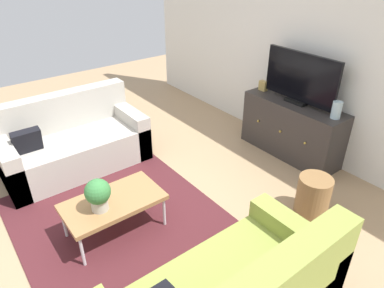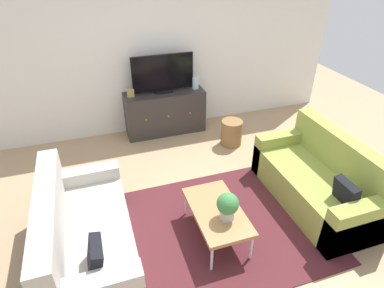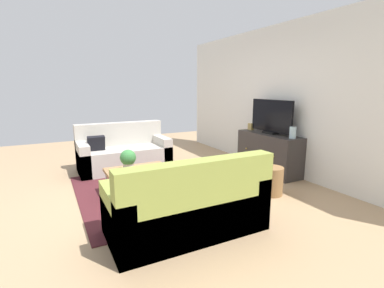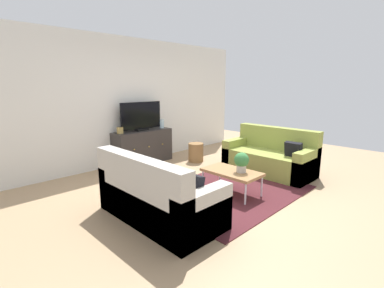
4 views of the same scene
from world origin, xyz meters
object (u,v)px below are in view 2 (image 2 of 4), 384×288
(coffee_table, at_px, (217,212))
(glass_vase, at_px, (195,83))
(couch_left_side, at_px, (81,239))
(flat_screen_tv, at_px, (163,74))
(tv_console, at_px, (165,112))
(couch_right_side, at_px, (321,182))
(wicker_basket, at_px, (232,133))
(mantel_clock, at_px, (131,93))
(potted_plant, at_px, (228,206))

(coffee_table, xyz_separation_m, glass_vase, (0.61, 2.51, 0.48))
(coffee_table, bearing_deg, couch_left_side, 174.54)
(couch_left_side, xyz_separation_m, coffee_table, (1.41, -0.14, 0.06))
(coffee_table, xyz_separation_m, flat_screen_tv, (0.07, 2.53, 0.69))
(tv_console, relative_size, flat_screen_tv, 1.33)
(couch_right_side, distance_m, wicker_basket, 1.68)
(mantel_clock, bearing_deg, wicker_basket, -27.58)
(couch_right_side, distance_m, glass_vase, 2.57)
(flat_screen_tv, bearing_deg, potted_plant, -90.36)
(flat_screen_tv, distance_m, wicker_basket, 1.46)
(glass_vase, xyz_separation_m, mantel_clock, (-1.10, 0.00, -0.03))
(potted_plant, height_order, mantel_clock, mantel_clock)
(couch_left_side, distance_m, wicker_basket, 2.89)
(glass_vase, distance_m, wicker_basket, 1.05)
(couch_right_side, height_order, mantel_clock, couch_right_side)
(couch_left_side, relative_size, coffee_table, 1.84)
(mantel_clock, relative_size, wicker_basket, 0.31)
(couch_left_side, height_order, mantel_clock, couch_left_side)
(wicker_basket, bearing_deg, potted_plant, -116.12)
(couch_right_side, distance_m, flat_screen_tv, 2.87)
(couch_left_side, distance_m, flat_screen_tv, 2.91)
(couch_left_side, relative_size, mantel_clock, 13.01)
(potted_plant, relative_size, wicker_basket, 0.74)
(coffee_table, distance_m, potted_plant, 0.25)
(couch_left_side, xyz_separation_m, couch_right_side, (2.87, 0.00, 0.00))
(couch_right_side, height_order, wicker_basket, couch_right_side)
(couch_right_side, distance_m, tv_console, 2.75)
(coffee_table, height_order, potted_plant, potted_plant)
(couch_left_side, height_order, glass_vase, glass_vase)
(couch_left_side, distance_m, coffee_table, 1.42)
(flat_screen_tv, distance_m, mantel_clock, 0.60)
(mantel_clock, bearing_deg, glass_vase, 0.00)
(glass_vase, height_order, mantel_clock, glass_vase)
(coffee_table, bearing_deg, mantel_clock, 100.86)
(couch_right_side, bearing_deg, wicker_basket, 106.55)
(couch_right_side, xyz_separation_m, coffee_table, (-1.46, -0.14, 0.06))
(glass_vase, distance_m, mantel_clock, 1.10)
(coffee_table, height_order, tv_console, tv_console)
(couch_right_side, distance_m, coffee_table, 1.46)
(couch_left_side, xyz_separation_m, mantel_clock, (0.93, 2.37, 0.50))
(couch_right_side, relative_size, potted_plant, 5.43)
(coffee_table, xyz_separation_m, tv_console, (0.07, 2.51, 0.01))
(tv_console, bearing_deg, glass_vase, 0.00)
(coffee_table, relative_size, tv_console, 0.69)
(couch_left_side, height_order, potted_plant, couch_left_side)
(coffee_table, distance_m, glass_vase, 2.63)
(flat_screen_tv, bearing_deg, couch_left_side, -121.73)
(tv_console, distance_m, mantel_clock, 0.70)
(tv_console, bearing_deg, flat_screen_tv, 90.00)
(potted_plant, relative_size, mantel_clock, 2.39)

